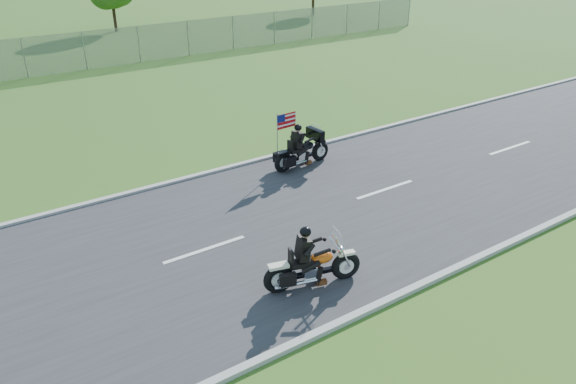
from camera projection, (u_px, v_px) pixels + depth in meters
ground at (273, 228)px, 14.83m from camera, size 420.00×420.00×0.00m
road at (273, 228)px, 14.82m from camera, size 120.00×8.00×0.04m
curb_north at (204, 174)px, 17.81m from camera, size 120.00×0.18×0.12m
curb_south at (377, 306)px, 11.80m from camera, size 120.00×0.18×0.12m
motorcycle_lead at (311, 267)px, 12.30m from camera, size 2.25×0.94×1.54m
motorcycle_follow at (302, 152)px, 18.25m from camera, size 2.24×0.74×1.87m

